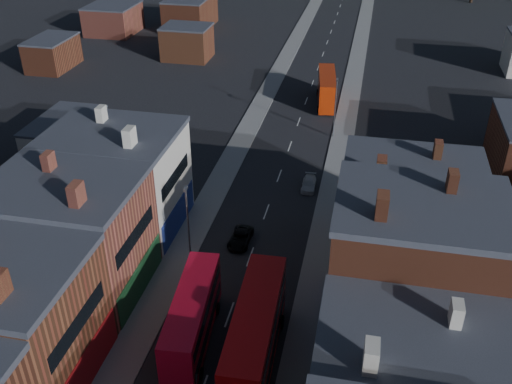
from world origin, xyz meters
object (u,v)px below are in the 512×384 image
at_px(car_2, 240,238).
at_px(bus_2, 327,88).
at_px(bus_0, 192,318).
at_px(bus_1, 255,334).
at_px(car_3, 309,184).

bearing_deg(car_2, bus_2, 84.14).
bearing_deg(car_2, bus_0, -91.26).
relative_size(bus_0, bus_1, 0.88).
relative_size(bus_0, car_3, 2.96).
bearing_deg(car_3, car_2, -114.40).
distance_m(bus_1, car_3, 26.65).
height_order(bus_0, bus_2, bus_0).
distance_m(bus_0, car_3, 26.19).
distance_m(bus_1, car_2, 15.53).
distance_m(bus_1, bus_2, 52.19).
bearing_deg(bus_2, bus_0, -102.91).
xyz_separation_m(bus_1, bus_2, (-0.12, 52.18, -0.44)).
height_order(bus_1, car_2, bus_1).
height_order(bus_1, bus_2, bus_1).
bearing_deg(car_3, bus_1, -92.17).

